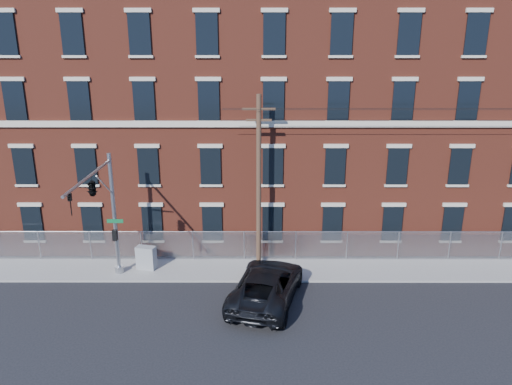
{
  "coord_description": "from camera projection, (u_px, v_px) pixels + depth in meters",
  "views": [
    {
      "loc": [
        1.89,
        -20.56,
        12.63
      ],
      "look_at": [
        1.85,
        4.0,
        5.08
      ],
      "focal_mm": 33.76,
      "sensor_mm": 36.0,
      "label": 1
    }
  ],
  "objects": [
    {
      "name": "pickup_truck",
      "position": [
        267.0,
        285.0,
        24.59
      ],
      "size": [
        4.49,
        6.98,
        1.79
      ],
      "primitive_type": "imported",
      "rotation": [
        0.0,
        0.0,
        2.89
      ],
      "color": "black",
      "rests_on": "ground"
    },
    {
      "name": "traffic_signal_mast",
      "position": [
        98.0,
        197.0,
        23.88
      ],
      "size": [
        0.9,
        6.75,
        7.0
      ],
      "color": "#9EA0A5",
      "rests_on": "ground"
    },
    {
      "name": "utility_pole_near",
      "position": [
        259.0,
        180.0,
        27.14
      ],
      "size": [
        1.8,
        0.28,
        10.0
      ],
      "color": "#4F3727",
      "rests_on": "ground"
    },
    {
      "name": "mill_building",
      "position": [
        398.0,
        111.0,
        34.27
      ],
      "size": [
        55.3,
        14.32,
        16.3
      ],
      "color": "maroon",
      "rests_on": "ground"
    },
    {
      "name": "ground",
      "position": [
        218.0,
        317.0,
        23.36
      ],
      "size": [
        140.0,
        140.0,
        0.0
      ],
      "primitive_type": "plane",
      "color": "black",
      "rests_on": "ground"
    },
    {
      "name": "utility_cabinet",
      "position": [
        146.0,
        258.0,
        27.92
      ],
      "size": [
        1.2,
        0.8,
        1.37
      ],
      "primitive_type": "cube",
      "rotation": [
        0.0,
        0.0,
        -0.25
      ],
      "color": "gray",
      "rests_on": "sidewalk"
    },
    {
      "name": "sidewalk",
      "position": [
        429.0,
        270.0,
        28.1
      ],
      "size": [
        65.0,
        3.0,
        0.12
      ],
      "primitive_type": "cube",
      "color": "#98958F",
      "rests_on": "ground"
    },
    {
      "name": "chain_link_fence",
      "position": [
        424.0,
        245.0,
        29.05
      ],
      "size": [
        59.06,
        0.06,
        1.85
      ],
      "color": "#A5A8AD",
      "rests_on": "ground"
    }
  ]
}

